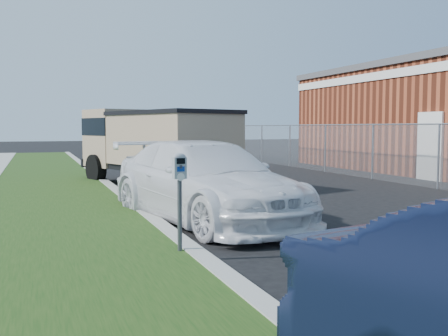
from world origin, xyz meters
name	(u,v)px	position (x,y,z in m)	size (l,w,h in m)	color
ground	(323,230)	(0.00, 0.00, 0.00)	(120.00, 120.00, 0.00)	black
chainlink_fence	(373,141)	(6.00, 7.00, 1.26)	(0.06, 30.06, 30.00)	slate
parking_meter	(179,180)	(-2.78, -1.15, 1.04)	(0.18, 0.13, 1.27)	#3F4247
white_wagon	(205,181)	(-1.58, 1.51, 0.73)	(2.05, 5.04, 1.46)	white
dump_truck	(153,142)	(-1.26, 7.47, 1.27)	(3.88, 6.12, 2.26)	black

